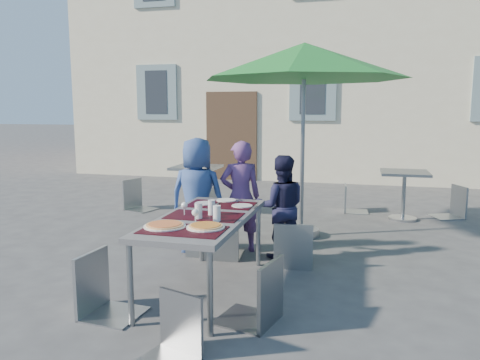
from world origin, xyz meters
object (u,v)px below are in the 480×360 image
(chair_5, at_px, (171,290))
(cafe_table_0, at_px, (196,180))
(child_2, at_px, (281,207))
(chair_2, at_px, (294,217))
(child_0, at_px, (197,196))
(chair_4, at_px, (259,252))
(chair_3, at_px, (101,246))
(bg_chair_r_0, at_px, (208,184))
(bg_chair_r_1, at_px, (454,182))
(child_1, at_px, (240,197))
(pizza_near_left, at_px, (165,225))
(bg_chair_l_1, at_px, (351,182))
(patio_umbrella, at_px, (304,62))
(chair_1, at_px, (221,209))
(cafe_table_1, at_px, (404,186))
(chair_0, at_px, (204,211))
(pizza_near_right, at_px, (206,226))
(dining_table, at_px, (204,222))
(bg_chair_l_0, at_px, (136,176))

(chair_5, bearing_deg, cafe_table_0, 107.89)
(child_2, bearing_deg, chair_2, 109.73)
(child_0, xyz_separation_m, chair_2, (1.23, -0.25, -0.14))
(chair_4, bearing_deg, chair_3, -172.78)
(bg_chair_r_0, relative_size, bg_chair_r_1, 0.91)
(child_0, bearing_deg, child_1, -161.56)
(pizza_near_left, xyz_separation_m, bg_chair_l_1, (1.47, 4.53, -0.24))
(patio_umbrella, distance_m, bg_chair_r_1, 3.40)
(child_1, xyz_separation_m, child_2, (0.53, -0.12, -0.08))
(chair_3, relative_size, bg_chair_r_0, 1.14)
(chair_2, bearing_deg, chair_1, 175.19)
(pizza_near_left, xyz_separation_m, child_1, (0.19, 1.85, -0.08))
(child_1, distance_m, cafe_table_1, 3.11)
(chair_0, distance_m, chair_3, 1.81)
(chair_1, relative_size, cafe_table_1, 1.31)
(pizza_near_right, bearing_deg, child_0, 112.20)
(pizza_near_left, xyz_separation_m, pizza_near_right, (0.35, 0.05, -0.00))
(dining_table, relative_size, bg_chair_l_0, 1.81)
(bg_chair_r_0, bearing_deg, pizza_near_left, -77.02)
(chair_4, distance_m, chair_5, 0.85)
(patio_umbrella, height_order, cafe_table_1, patio_umbrella)
(pizza_near_left, xyz_separation_m, chair_1, (0.05, 1.50, -0.16))
(child_2, distance_m, chair_5, 2.51)
(chair_0, bearing_deg, pizza_near_left, -83.30)
(bg_chair_l_1, bearing_deg, chair_3, -112.49)
(cafe_table_1, bearing_deg, chair_0, -133.92)
(cafe_table_1, relative_size, bg_chair_l_1, 0.87)
(patio_umbrella, distance_m, bg_chair_l_0, 3.69)
(pizza_near_right, distance_m, bg_chair_r_1, 5.27)
(pizza_near_left, bearing_deg, bg_chair_r_1, 55.61)
(chair_0, xyz_separation_m, bg_chair_l_0, (-2.04, 2.23, 0.05))
(child_2, height_order, chair_0, child_2)
(dining_table, height_order, chair_5, chair_5)
(chair_2, relative_size, chair_4, 0.94)
(child_2, distance_m, bg_chair_l_0, 3.59)
(bg_chair_r_1, bearing_deg, chair_3, -127.12)
(chair_5, xyz_separation_m, cafe_table_1, (1.92, 4.90, 0.04))
(chair_1, bearing_deg, chair_5, -81.71)
(chair_4, relative_size, cafe_table_0, 1.28)
(bg_chair_l_0, bearing_deg, child_2, -34.94)
(child_2, xyz_separation_m, cafe_table_1, (1.58, 2.41, -0.06))
(chair_0, height_order, bg_chair_l_1, chair_0)
(child_1, bearing_deg, bg_chair_r_0, -83.18)
(chair_2, relative_size, chair_5, 1.11)
(bg_chair_l_0, height_order, cafe_table_1, bg_chair_l_0)
(pizza_near_right, xyz_separation_m, patio_umbrella, (0.48, 2.70, 1.61))
(child_1, bearing_deg, chair_3, 48.56)
(chair_1, relative_size, cafe_table_0, 1.28)
(child_1, height_order, chair_3, child_1)
(cafe_table_0, bearing_deg, dining_table, -68.78)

